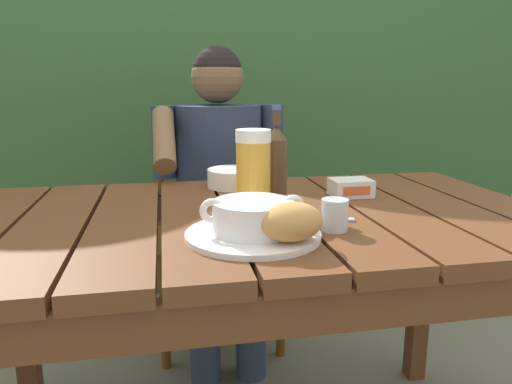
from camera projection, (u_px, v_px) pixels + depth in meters
dining_table at (259, 250)px, 1.17m from camera, size 1.41×0.80×0.77m
hedge_backdrop at (184, 66)px, 2.60m from camera, size 3.50×0.91×2.30m
chair_near_diner at (216, 228)px, 2.01m from camera, size 0.49×0.41×0.96m
person_eating at (220, 183)px, 1.77m from camera, size 0.48×0.47×1.20m
serving_plate at (253, 235)px, 0.96m from camera, size 0.27×0.27×0.01m
soup_bowl at (253, 216)px, 0.95m from camera, size 0.21×0.16×0.07m
bread_roll at (291, 222)px, 0.89m from camera, size 0.14×0.11×0.07m
beer_glass at (253, 170)px, 1.14m from camera, size 0.08×0.08×0.20m
beer_bottle at (276, 162)px, 1.22m from camera, size 0.06×0.06×0.25m
water_glass_small at (335, 215)px, 1.00m from camera, size 0.06×0.06×0.07m
butter_tub at (351, 188)px, 1.30m from camera, size 0.11×0.08×0.05m
table_knife at (310, 219)px, 1.07m from camera, size 0.16×0.05×0.01m
diner_bowl at (234, 178)px, 1.42m from camera, size 0.16×0.16×0.05m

